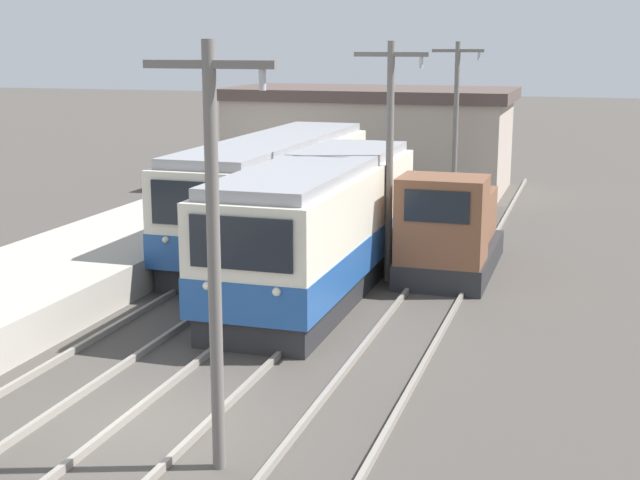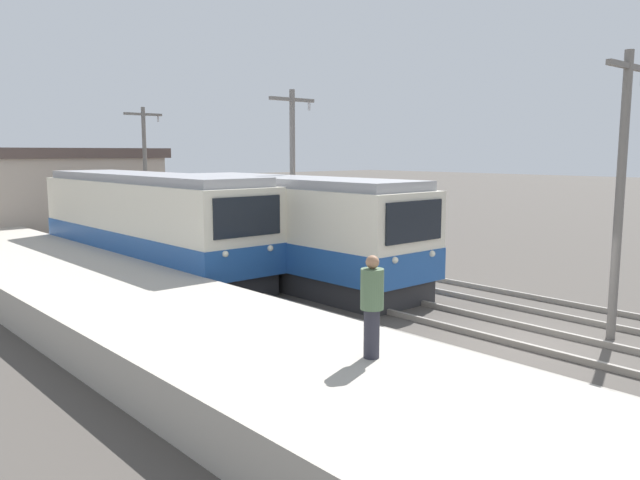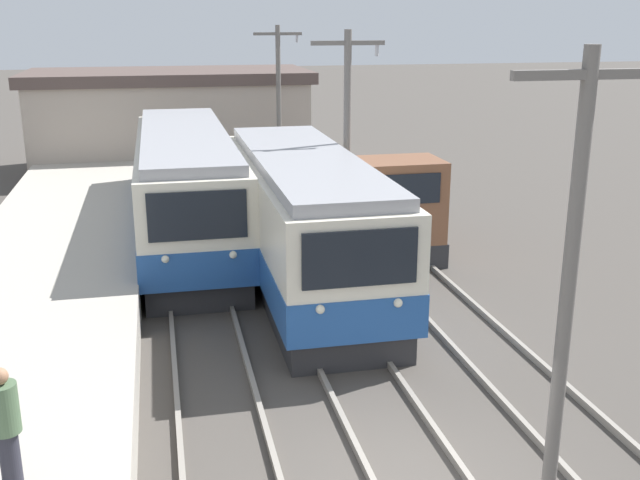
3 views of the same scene
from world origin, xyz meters
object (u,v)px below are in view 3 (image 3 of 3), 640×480
(commuter_train_center, at_px, (305,226))
(person_on_platform, at_px, (6,424))
(catenary_mast_mid, at_px, (347,140))
(shunting_locomotive, at_px, (383,208))
(commuter_train_left, at_px, (187,193))
(catenary_mast_far, at_px, (279,98))
(catenary_mast_near, at_px, (570,279))

(commuter_train_center, relative_size, person_on_platform, 6.37)
(commuter_train_center, relative_size, catenary_mast_mid, 1.67)
(shunting_locomotive, bearing_deg, catenary_mast_mid, -137.55)
(commuter_train_left, height_order, catenary_mast_mid, catenary_mast_mid)
(person_on_platform, bearing_deg, shunting_locomotive, 54.42)
(commuter_train_left, distance_m, person_on_platform, 13.83)
(commuter_train_center, distance_m, person_on_platform, 10.79)
(shunting_locomotive, relative_size, person_on_platform, 3.27)
(commuter_train_left, bearing_deg, shunting_locomotive, -13.64)
(shunting_locomotive, distance_m, catenary_mast_far, 10.60)
(commuter_train_left, height_order, shunting_locomotive, commuter_train_left)
(person_on_platform, bearing_deg, catenary_mast_far, 72.19)
(commuter_train_center, height_order, shunting_locomotive, commuter_train_center)
(catenary_mast_far, height_order, person_on_platform, catenary_mast_far)
(shunting_locomotive, bearing_deg, catenary_mast_far, 98.30)
(catenary_mast_mid, relative_size, person_on_platform, 3.82)
(catenary_mast_mid, height_order, catenary_mast_far, same)
(commuter_train_center, bearing_deg, shunting_locomotive, 44.46)
(commuter_train_left, xyz_separation_m, catenary_mast_mid, (4.31, -2.77, 1.91))
(catenary_mast_mid, height_order, person_on_platform, catenary_mast_mid)
(shunting_locomotive, relative_size, catenary_mast_near, 0.86)
(catenary_mast_near, height_order, person_on_platform, catenary_mast_near)
(catenary_mast_far, bearing_deg, catenary_mast_near, -90.00)
(catenary_mast_mid, distance_m, catenary_mast_far, 11.59)
(commuter_train_left, relative_size, shunting_locomotive, 2.19)
(shunting_locomotive, xyz_separation_m, catenary_mast_near, (-1.49, -12.95, 2.35))
(catenary_mast_near, relative_size, catenary_mast_far, 1.00)
(commuter_train_center, relative_size, catenary_mast_far, 1.67)
(commuter_train_left, relative_size, catenary_mast_near, 1.88)
(commuter_train_left, height_order, commuter_train_center, commuter_train_left)
(shunting_locomotive, distance_m, catenary_mast_near, 13.25)
(catenary_mast_far, bearing_deg, commuter_train_center, -96.53)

